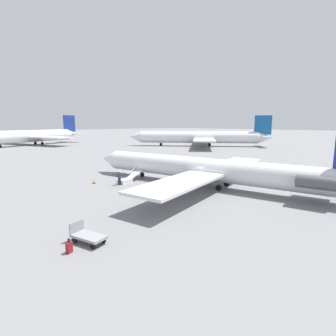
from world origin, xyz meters
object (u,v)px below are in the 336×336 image
Objects in this scene: boarding_stairs at (127,180)px; passenger at (119,177)px; airplane_main at (209,169)px; airplane_far_center at (201,137)px; suitcase at (69,247)px; airplane_taxiing_distant at (32,136)px; luggage_cart at (87,236)px.

passenger reaches higher than boarding_stairs.
airplane_far_center is (36.59, -43.13, 0.89)m from airplane_main.
suitcase is (-4.48, 18.71, -1.73)m from airplane_main.
boarding_stairs is (-28.20, 48.90, -2.58)m from airplane_far_center.
suitcase is at bearing 91.22° from airplane_main.
airplane_main reaches higher than suitcase.
airplane_taxiing_distant is (79.30, -4.40, 1.11)m from airplane_main.
airplane_taxiing_distant is at bearing 69.59° from boarding_stairs.
boarding_stairs is at bearing 5.71° from passenger.
passenger reaches higher than suitcase.
airplane_taxiing_distant is 86.96m from suitcase.
airplane_taxiing_distant is 16.72× the size of luggage_cart.
suitcase is at bearing -147.42° from boarding_stairs.
airplane_far_center reaches higher than luggage_cart.
luggage_cart is at bearing 84.51° from airplane_far_center.
suitcase is (-12.87, 12.95, -0.05)m from boarding_stairs.
passenger is at bearing 61.28° from airplane_taxiing_distant.
airplane_far_center is (-42.71, -38.73, -0.21)m from airplane_taxiing_distant.
boarding_stairs is (8.39, 5.76, -1.68)m from airplane_main.
airplane_taxiing_distant is at bearing 2.86° from airplane_far_center.
suitcase is (-83.79, 23.11, -2.83)m from airplane_taxiing_distant.
airplane_main is 8.25× the size of boarding_stairs.
airplane_taxiing_distant is 46.02× the size of suitcase.
airplane_far_center reaches higher than passenger.
airplane_far_center is 74.29m from suitcase.
boarding_stairs is at bearing 22.24° from airplane_main.
luggage_cart is 1.47m from suitcase.
airplane_taxiing_distant reaches higher than airplane_main.
airplane_main is 10.76m from passenger.
airplane_main is at bearing -76.53° from suitcase.
passenger reaches higher than luggage_cart.
airplane_main is 19.32m from suitcase.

